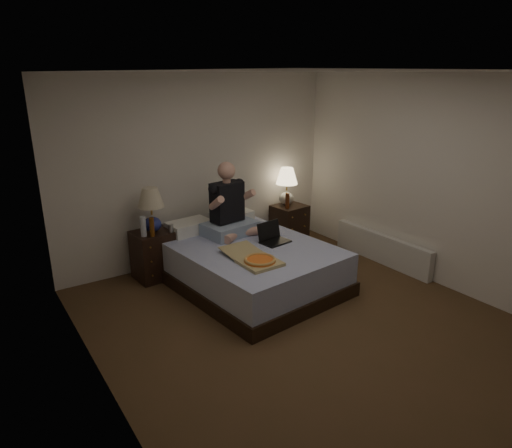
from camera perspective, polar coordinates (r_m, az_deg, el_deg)
floor at (r=4.89m, az=6.03°, el=-12.30°), size 4.00×4.50×0.00m
ceiling at (r=4.21m, az=7.21°, el=18.40°), size 4.00×4.50×0.00m
wall_back at (r=6.22m, az=-7.00°, el=6.77°), size 4.00×0.00×2.50m
wall_left at (r=3.51m, az=-19.32°, el=-3.40°), size 0.00×4.50×2.50m
wall_right at (r=5.86m, az=21.75°, el=4.86°), size 0.00×4.50×2.50m
bed at (r=5.60m, az=-0.98°, el=-5.07°), size 1.76×2.23×0.52m
nightstand_left at (r=5.90m, az=-12.64°, el=-3.78°), size 0.51×0.46×0.62m
nightstand_right at (r=6.92m, az=4.17°, el=-0.09°), size 0.51×0.46×0.60m
lamp_left at (r=5.71m, az=-12.94°, el=1.72°), size 0.34×0.34×0.56m
lamp_right at (r=6.81m, az=3.85°, el=4.71°), size 0.36×0.36×0.56m
water_bottle at (r=5.62m, az=-13.92°, el=-0.30°), size 0.07×0.07×0.25m
soda_can at (r=5.72m, az=-10.60°, el=-0.53°), size 0.07×0.07×0.10m
beer_bottle_left at (r=5.61m, az=-12.88°, el=-0.37°), size 0.06×0.06×0.23m
beer_bottle_right at (r=6.66m, az=3.94°, el=2.91°), size 0.06×0.06×0.23m
person at (r=5.71m, az=-3.33°, el=3.11°), size 0.73×0.61×0.93m
laptop at (r=5.52m, az=2.45°, el=-1.18°), size 0.37×0.32×0.24m
pizza_box at (r=4.93m, az=0.50°, el=-4.62°), size 0.41×0.77×0.08m
radiator at (r=6.49m, az=15.42°, el=-2.95°), size 0.10×1.60×0.40m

